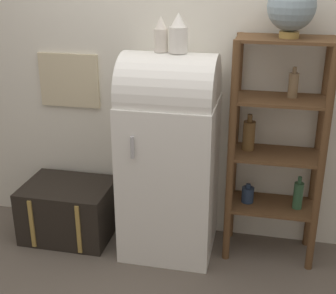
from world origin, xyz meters
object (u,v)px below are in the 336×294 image
object	(u,v)px
refrigerator	(170,153)
vase_center	(178,34)
suitcase_trunk	(69,210)
vase_left	(161,35)
globe	(292,7)

from	to	relation	value
refrigerator	vase_center	xyz separation A→B (m)	(0.06, -0.00, 0.81)
suitcase_trunk	vase_left	distance (m)	1.53
refrigerator	globe	size ratio (longest dim) A/B	4.36
refrigerator	vase_center	size ratio (longest dim) A/B	5.88
globe	vase_left	bearing A→B (deg)	-175.19
refrigerator	vase_center	bearing A→B (deg)	-4.04
refrigerator	suitcase_trunk	xyz separation A→B (m)	(-0.79, -0.00, -0.54)
globe	vase_center	bearing A→B (deg)	-173.47
suitcase_trunk	vase_left	size ratio (longest dim) A/B	2.94
globe	vase_center	world-z (taller)	globe
vase_left	vase_center	size ratio (longest dim) A/B	0.91
globe	vase_left	size ratio (longest dim) A/B	1.49
suitcase_trunk	vase_center	xyz separation A→B (m)	(0.85, -0.00, 1.36)
refrigerator	vase_left	world-z (taller)	vase_left
vase_left	vase_center	bearing A→B (deg)	-5.39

